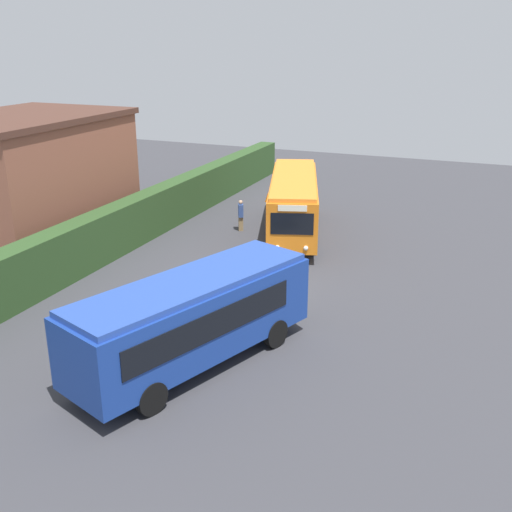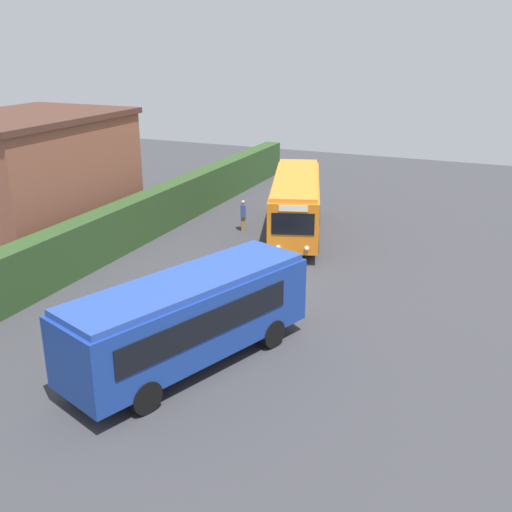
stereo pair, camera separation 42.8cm
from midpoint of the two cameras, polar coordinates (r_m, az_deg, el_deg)
name	(u,v)px [view 1 (the left image)]	position (r m, az deg, el deg)	size (l,w,h in m)	color
ground_plane	(251,286)	(26.06, -0.90, -2.83)	(64.00, 64.00, 0.00)	#38383D
bus_blue	(193,316)	(19.47, -6.54, -5.59)	(8.98, 5.32, 2.99)	navy
bus_orange	(294,201)	(32.45, 3.16, 5.15)	(10.04, 5.31, 3.16)	orange
person_left	(119,329)	(20.73, -13.30, -6.68)	(0.53, 0.50, 1.86)	olive
person_center	(241,215)	(33.26, -1.81, 3.89)	(0.50, 0.43, 1.72)	olive
hedge_row	(98,238)	(29.43, -15.02, 1.61)	(44.00, 1.14, 2.35)	#2B4822
depot_building	(27,178)	(33.71, -20.99, 6.85)	(10.23, 7.32, 6.41)	brown
traffic_cone	(268,197)	(39.40, 0.81, 5.54)	(0.36, 0.36, 0.60)	orange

